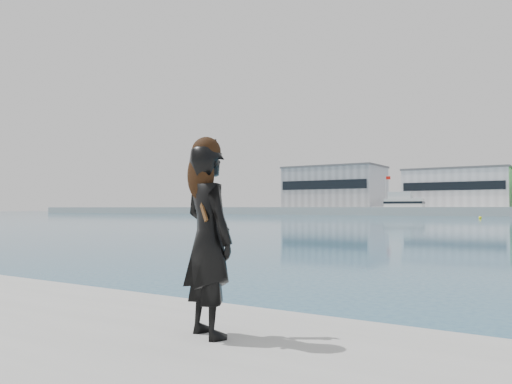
% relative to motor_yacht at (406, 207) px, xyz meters
% --- Properties ---
extents(warehouse_grey_left, '(26.52, 16.36, 11.50)m').
position_rel_motor_yacht_xyz_m(warehouse_grey_left, '(-23.96, 13.88, 5.71)').
color(warehouse_grey_left, gray).
rests_on(warehouse_grey_left, far_quay).
extents(warehouse_white, '(24.48, 15.35, 9.50)m').
position_rel_motor_yacht_xyz_m(warehouse_white, '(9.04, 13.88, 4.71)').
color(warehouse_white, silver).
rests_on(warehouse_white, far_quay).
extents(flagpole_left, '(1.28, 0.16, 8.00)m').
position_rel_motor_yacht_xyz_m(flagpole_left, '(-6.86, 6.90, 4.49)').
color(flagpole_left, silver).
rests_on(flagpole_left, far_quay).
extents(motor_yacht, '(15.87, 5.25, 7.30)m').
position_rel_motor_yacht_xyz_m(motor_yacht, '(0.00, 0.00, 0.00)').
color(motor_yacht, silver).
rests_on(motor_yacht, ground).
extents(buoy_far, '(0.50, 0.50, 0.50)m').
position_rel_motor_yacht_xyz_m(buoy_far, '(19.89, -27.43, -2.05)').
color(buoy_far, '#FFF80D').
rests_on(buoy_far, ground).
extents(woman, '(0.64, 0.54, 1.58)m').
position_rel_motor_yacht_xyz_m(woman, '(30.30, -114.26, -0.45)').
color(woman, black).
rests_on(woman, near_quay).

